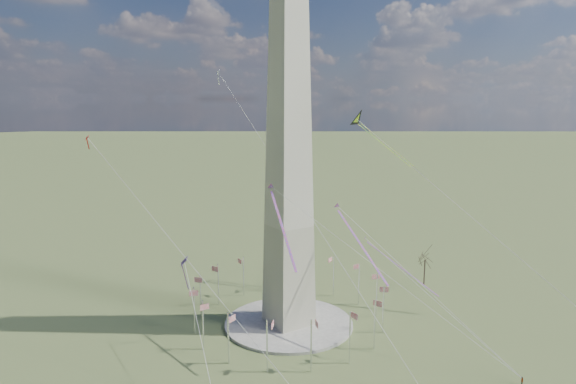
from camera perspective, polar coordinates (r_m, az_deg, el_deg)
ground at (r=149.03m, az=0.08°, el=-14.51°), size 2000.00×2000.00×0.00m
plaza at (r=148.86m, az=0.08°, el=-14.37°), size 36.00×36.00×0.80m
washington_monument at (r=136.05m, az=0.09°, el=4.15°), size 15.56×15.56×100.00m
flagpole_ring at (r=146.12m, az=0.08°, el=-11.92°), size 54.40×54.40×13.00m
tree_near at (r=180.75m, az=14.99°, el=-7.12°), size 7.61×7.61×13.32m
person_centre at (r=131.90m, az=24.56°, el=-18.54°), size 1.15×0.64×1.86m
kite_delta_black at (r=170.63m, az=8.00°, el=7.71°), size 13.53×21.56×17.83m
kite_diamond_purple at (r=132.94m, az=-11.44°, el=-7.93°), size 2.58×3.16×9.24m
kite_streamer_left at (r=135.89m, az=7.21°, el=-4.38°), size 4.24×23.89×16.42m
kite_streamer_mid at (r=125.78m, az=-1.06°, el=-2.40°), size 8.84×23.17×16.45m
kite_streamer_right at (r=159.02m, az=11.21°, el=-7.21°), size 13.02×20.92×16.10m
kite_small_red at (r=149.02m, az=-21.39°, el=5.49°), size 1.28×1.87×3.93m
kite_small_white at (r=179.49m, az=-7.77°, el=12.93°), size 1.69×2.47×5.17m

